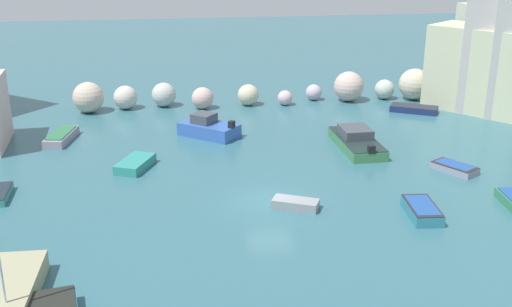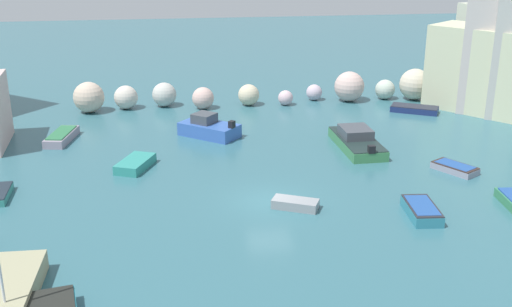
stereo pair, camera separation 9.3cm
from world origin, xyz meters
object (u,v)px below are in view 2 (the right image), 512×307
moored_boat_4 (135,164)px  moored_boat_7 (62,137)px  moored_boat_9 (422,210)px  moored_boat_2 (357,141)px  moored_boat_3 (295,204)px  moored_boat_6 (414,109)px  moored_boat_8 (209,128)px  moored_boat_10 (455,168)px

moored_boat_4 → moored_boat_7: bearing=63.5°
moored_boat_9 → moored_boat_7: bearing=-121.7°
moored_boat_2 → moored_boat_7: (-20.42, 4.56, -0.20)m
moored_boat_3 → moored_boat_4: size_ratio=0.78×
moored_boat_9 → moored_boat_6: bearing=164.9°
moored_boat_2 → moored_boat_3: bearing=145.0°
moored_boat_6 → moored_boat_8: size_ratio=0.88×
moored_boat_7 → moored_boat_2: bearing=-91.7°
moored_boat_6 → moored_boat_8: bearing=42.4°
moored_boat_10 → moored_boat_8: bearing=-154.1°
moored_boat_9 → moored_boat_10: moored_boat_9 is taller
moored_boat_6 → moored_boat_4: bearing=53.4°
moored_boat_3 → moored_boat_10: size_ratio=0.88×
moored_boat_2 → moored_boat_6: size_ratio=1.51×
moored_boat_6 → moored_boat_7: (-27.89, -3.58, 0.06)m
moored_boat_4 → moored_boat_6: moored_boat_4 is taller
moored_boat_2 → moored_boat_3: (-6.25, -9.26, -0.26)m
moored_boat_3 → moored_boat_7: bearing=161.7°
moored_boat_2 → moored_boat_10: bearing=-139.4°
moored_boat_10 → moored_boat_9: bearing=-69.3°
moored_boat_7 → moored_boat_10: size_ratio=1.37×
moored_boat_3 → moored_boat_10: (10.97, 3.94, -0.00)m
moored_boat_2 → moored_boat_10: 7.11m
moored_boat_6 → moored_boat_9: size_ratio=1.29×
moored_boat_4 → moored_boat_8: size_ratio=0.74×
moored_boat_4 → moored_boat_2: bearing=-59.8°
moored_boat_9 → moored_boat_8: bearing=-141.1°
moored_boat_6 → moored_boat_10: (-2.75, -13.45, -0.01)m
moored_boat_3 → moored_boat_9: 6.65m
moored_boat_8 → moored_boat_10: moored_boat_8 is taller
moored_boat_7 → moored_boat_10: bearing=-100.5°
moored_boat_4 → moored_boat_9: 17.78m
moored_boat_2 → moored_boat_9: moored_boat_2 is taller
moored_boat_3 → moored_boat_4: 11.49m
moored_boat_2 → moored_boat_10: moored_boat_2 is taller
moored_boat_8 → moored_boat_9: bearing=163.0°
moored_boat_7 → moored_boat_6: bearing=-71.8°
moored_boat_3 → moored_boat_7: (-14.17, 13.81, 0.06)m
moored_boat_9 → moored_boat_10: (4.61, 5.87, -0.08)m
moored_boat_4 → moored_boat_7: (-5.41, 6.39, 0.02)m
moored_boat_2 → moored_boat_6: bearing=-43.6°
moored_boat_2 → moored_boat_3: 11.17m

